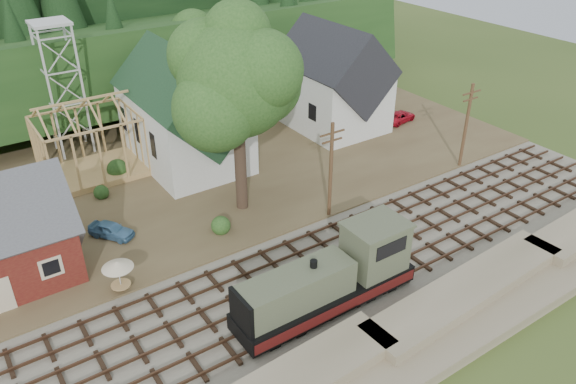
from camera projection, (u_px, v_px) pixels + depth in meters
ground at (293, 285)px, 36.74m from camera, size 140.00×140.00×0.00m
embankment at (381, 368)px, 30.64m from camera, size 64.00×5.00×1.60m
railroad_bed at (293, 284)px, 36.70m from camera, size 64.00×11.00×0.16m
village_flat at (177, 175)px, 49.56m from camera, size 64.00×26.00×0.30m
hillside at (93, 98)px, 66.84m from camera, size 70.00×28.96×12.74m
ridge at (57, 64)px, 78.31m from camera, size 80.00×20.00×12.00m
church at (185, 112)px, 49.22m from camera, size 8.40×15.17×13.00m
farmhouse at (333, 83)px, 56.67m from camera, size 8.40×10.80×10.60m
timber_frame at (90, 144)px, 47.96m from camera, size 8.20×6.20×6.99m
lattice_tower at (55, 49)px, 48.88m from camera, size 3.20×3.20×12.12m
big_tree at (238, 87)px, 39.91m from camera, size 10.90×8.40×14.70m
telegraph_pole_near at (331, 169)px, 41.74m from camera, size 2.20×0.28×8.00m
telegraph_pole_far at (466, 125)px, 49.03m from camera, size 2.20×0.28×8.00m
locomotive at (332, 279)px, 33.93m from camera, size 11.93×2.98×4.77m
car_blue at (111, 230)px, 40.79m from camera, size 3.13×3.59×1.17m
car_red at (399, 117)px, 59.46m from camera, size 4.27×2.51×1.12m
patio_set at (117, 266)px, 34.96m from camera, size 1.98×1.98×2.21m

